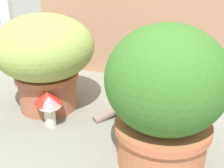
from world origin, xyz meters
The scene contains 6 objects.
ground_plane centered at (0.00, 0.00, 0.00)m, with size 6.00×6.00×0.00m, color gray.
grass_planter centered at (-0.23, 0.12, 0.24)m, with size 0.43×0.43×0.42m.
leafy_planter centered at (0.33, -0.10, 0.25)m, with size 0.38×0.38×0.47m.
cat centered at (0.20, 0.20, 0.12)m, with size 0.33×0.32×0.32m.
mushroom_ornament_red centered at (-0.15, -0.01, 0.10)m, with size 0.11×0.11×0.14m.
mushroom_ornament_pink centered at (-0.13, -0.03, 0.09)m, with size 0.09×0.09×0.13m.
Camera 1 is at (0.44, -0.93, 0.65)m, focal length 47.39 mm.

